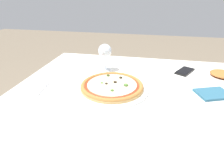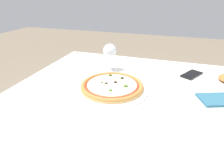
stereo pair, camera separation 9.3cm
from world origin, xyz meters
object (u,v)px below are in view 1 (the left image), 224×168
(pizza_plate, at_px, (112,86))
(cell_phone, at_px, (185,71))
(side_plate, at_px, (222,75))
(wine_glass_far_left, at_px, (105,51))
(fork, at_px, (42,89))
(dining_table, at_px, (140,108))

(pizza_plate, height_order, cell_phone, pizza_plate)
(cell_phone, relative_size, side_plate, 0.71)
(pizza_plate, relative_size, wine_glass_far_left, 2.21)
(side_plate, bearing_deg, fork, -160.28)
(fork, distance_m, side_plate, 0.99)
(pizza_plate, height_order, side_plate, pizza_plate)
(fork, relative_size, wine_glass_far_left, 1.03)
(dining_table, bearing_deg, wine_glass_far_left, 133.29)
(pizza_plate, distance_m, cell_phone, 0.50)
(pizza_plate, distance_m, wine_glass_far_left, 0.28)
(dining_table, xyz_separation_m, fork, (-0.49, -0.06, 0.09))
(cell_phone, distance_m, side_plate, 0.20)
(dining_table, relative_size, fork, 7.62)
(wine_glass_far_left, bearing_deg, fork, -129.13)
(dining_table, relative_size, side_plate, 5.77)
(pizza_plate, distance_m, side_plate, 0.64)
(dining_table, xyz_separation_m, cell_phone, (0.24, 0.32, 0.09))
(dining_table, relative_size, wine_glass_far_left, 7.83)
(fork, relative_size, cell_phone, 1.06)
(dining_table, bearing_deg, side_plate, 32.29)
(dining_table, height_order, wine_glass_far_left, wine_glass_far_left)
(wine_glass_far_left, distance_m, side_plate, 0.69)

